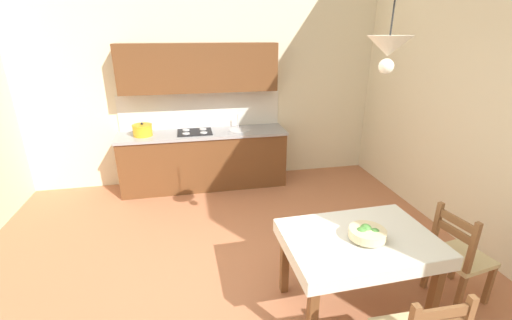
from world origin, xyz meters
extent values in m
cube|color=#B7704C|center=(0.00, 0.00, -0.05)|extent=(6.12, 6.18, 0.10)
cube|color=beige|center=(0.00, 2.85, 2.13)|extent=(6.12, 0.12, 4.27)
cube|color=brown|center=(-0.11, 2.48, 0.43)|extent=(2.53, 0.60, 0.86)
cube|color=#9E9EA3|center=(-0.11, 2.47, 0.88)|extent=(2.56, 0.63, 0.04)
cube|color=silver|center=(-0.11, 2.77, 1.18)|extent=(2.53, 0.01, 0.55)
cube|color=brown|center=(-0.11, 2.61, 1.85)|extent=(2.33, 0.34, 0.70)
cube|color=black|center=(-0.11, 2.21, 0.04)|extent=(2.49, 0.02, 0.09)
cylinder|color=silver|center=(0.46, 2.48, 0.90)|extent=(0.34, 0.34, 0.02)
cylinder|color=silver|center=(0.46, 2.62, 1.01)|extent=(0.02, 0.02, 0.22)
cube|color=black|center=(-0.24, 2.48, 0.91)|extent=(0.52, 0.42, 0.01)
cylinder|color=silver|center=(-0.37, 2.38, 0.92)|extent=(0.11, 0.11, 0.01)
cylinder|color=silver|center=(-0.11, 2.38, 0.92)|extent=(0.11, 0.11, 0.01)
cylinder|color=silver|center=(-0.37, 2.58, 0.92)|extent=(0.11, 0.11, 0.01)
cylinder|color=silver|center=(-0.11, 2.58, 0.92)|extent=(0.11, 0.11, 0.01)
cylinder|color=gold|center=(-0.99, 2.46, 0.98)|extent=(0.28, 0.28, 0.15)
cylinder|color=gold|center=(-0.99, 2.46, 1.06)|extent=(0.29, 0.29, 0.02)
sphere|color=black|center=(-0.99, 2.46, 1.08)|extent=(0.04, 0.04, 0.04)
cube|color=brown|center=(1.02, -0.43, 0.74)|extent=(1.21, 0.83, 0.02)
cube|color=brown|center=(0.49, -0.78, 0.36)|extent=(0.07, 0.07, 0.73)
cube|color=brown|center=(1.56, -0.76, 0.36)|extent=(0.07, 0.07, 0.73)
cube|color=brown|center=(0.47, -0.10, 0.36)|extent=(0.07, 0.07, 0.73)
cube|color=brown|center=(1.54, -0.07, 0.36)|extent=(0.07, 0.07, 0.73)
cube|color=silver|center=(1.02, -0.43, 0.75)|extent=(1.27, 0.89, 0.00)
cube|color=silver|center=(1.03, -0.86, 0.69)|extent=(1.25, 0.04, 0.12)
cube|color=silver|center=(1.00, 0.00, 0.69)|extent=(1.25, 0.04, 0.12)
cube|color=silver|center=(0.39, -0.44, 0.69)|extent=(0.03, 0.86, 0.12)
cube|color=silver|center=(1.64, -0.41, 0.69)|extent=(0.03, 0.86, 0.12)
cube|color=brown|center=(1.03, -1.36, 0.84)|extent=(0.32, 0.03, 0.07)
cube|color=#D1BC89|center=(2.04, -0.48, 0.43)|extent=(0.48, 0.48, 0.04)
cube|color=brown|center=(2.19, -0.28, 0.21)|extent=(0.05, 0.05, 0.41)
cube|color=brown|center=(2.24, -0.63, 0.21)|extent=(0.05, 0.05, 0.41)
cube|color=brown|center=(1.83, -0.33, 0.46)|extent=(0.05, 0.05, 0.93)
cube|color=brown|center=(1.89, -0.69, 0.46)|extent=(0.05, 0.05, 0.93)
cube|color=brown|center=(1.86, -0.51, 0.84)|extent=(0.07, 0.32, 0.07)
cube|color=brown|center=(1.86, -0.51, 0.74)|extent=(0.07, 0.32, 0.07)
cylinder|color=beige|center=(1.05, -0.48, 0.77)|extent=(0.17, 0.17, 0.02)
cylinder|color=beige|center=(1.05, -0.48, 0.81)|extent=(0.30, 0.30, 0.07)
sphere|color=#4C8E3D|center=(1.00, -0.47, 0.82)|extent=(0.09, 0.09, 0.09)
sphere|color=#4C8E3D|center=(1.10, -0.50, 0.82)|extent=(0.08, 0.08, 0.08)
sphere|color=#4C8E3D|center=(1.05, -0.45, 0.83)|extent=(0.10, 0.10, 0.10)
cone|color=silver|center=(1.11, -0.34, 2.26)|extent=(0.32, 0.32, 0.14)
sphere|color=white|center=(1.11, -0.34, 2.12)|extent=(0.11, 0.11, 0.11)
camera|label=1|loc=(-0.32, -2.61, 2.35)|focal=23.71mm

